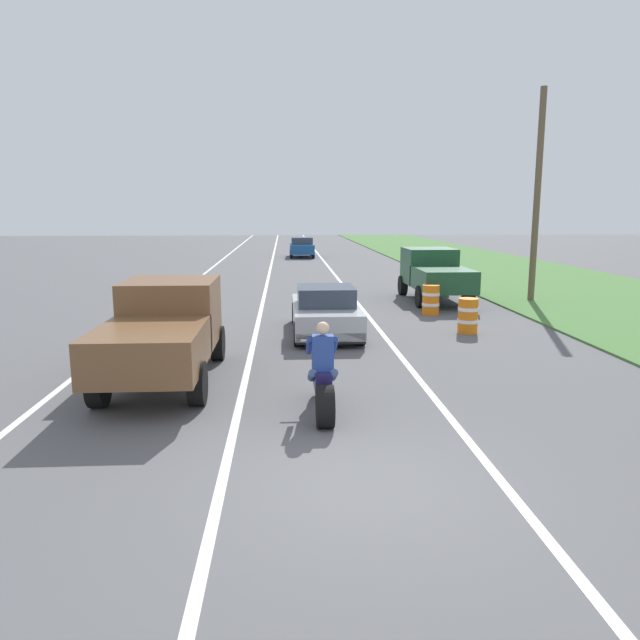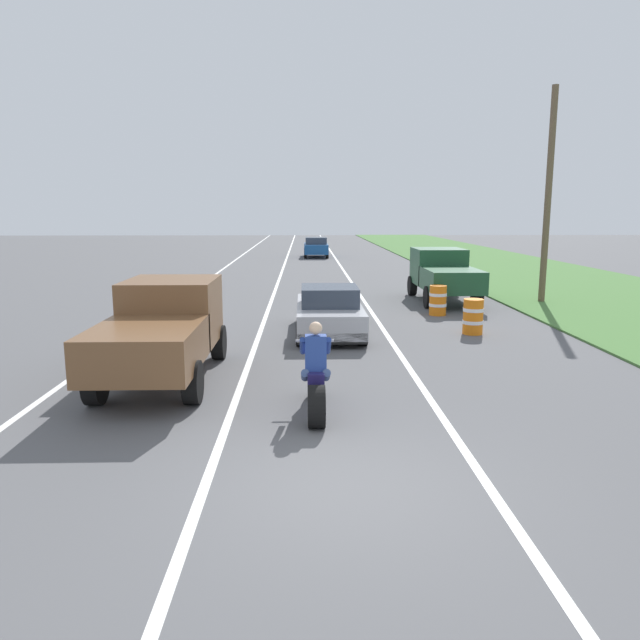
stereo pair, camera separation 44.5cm
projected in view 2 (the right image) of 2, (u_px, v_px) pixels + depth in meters
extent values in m
plane|color=#565659|center=(347.00, 489.00, 7.52)|extent=(160.00, 160.00, 0.00)
cube|color=white|center=(196.00, 288.00, 27.05)|extent=(0.14, 120.00, 0.01)
cube|color=white|center=(355.00, 288.00, 27.24)|extent=(0.14, 120.00, 0.01)
cube|color=white|center=(276.00, 288.00, 27.14)|extent=(0.14, 120.00, 0.01)
cube|color=#477538|center=(575.00, 286.00, 27.50)|extent=(10.00, 120.00, 0.06)
cylinder|color=black|center=(316.00, 406.00, 9.61)|extent=(0.28, 0.69, 0.69)
cylinder|color=black|center=(315.00, 381.00, 11.14)|extent=(0.12, 0.63, 0.63)
cube|color=#1E194C|center=(315.00, 377.00, 10.38)|extent=(0.28, 1.10, 0.36)
cylinder|color=#B2B2B7|center=(315.00, 363.00, 11.00)|extent=(0.08, 0.36, 0.73)
cylinder|color=#A5A5AA|center=(315.00, 341.00, 10.90)|extent=(0.70, 0.05, 0.05)
cube|color=navy|center=(316.00, 353.00, 10.07)|extent=(0.36, 0.24, 0.60)
sphere|color=beige|center=(316.00, 328.00, 9.99)|extent=(0.22, 0.22, 0.22)
cylinder|color=#384C7A|center=(305.00, 375.00, 10.16)|extent=(0.14, 0.47, 0.32)
cylinder|color=navy|center=(303.00, 346.00, 10.35)|extent=(0.10, 0.51, 0.40)
cylinder|color=#384C7A|center=(326.00, 375.00, 10.17)|extent=(0.14, 0.47, 0.32)
cylinder|color=navy|center=(328.00, 346.00, 10.36)|extent=(0.10, 0.51, 0.40)
cube|color=#B7B7BC|center=(329.00, 315.00, 17.01)|extent=(1.80, 4.30, 0.64)
cube|color=#333D4C|center=(329.00, 296.00, 16.70)|extent=(1.56, 1.70, 0.52)
cube|color=black|center=(333.00, 338.00, 15.03)|extent=(1.76, 0.20, 0.28)
cylinder|color=black|center=(301.00, 313.00, 18.59)|extent=(0.24, 0.64, 0.64)
cylinder|color=black|center=(353.00, 313.00, 18.64)|extent=(0.24, 0.64, 0.64)
cylinder|color=black|center=(301.00, 334.00, 15.45)|extent=(0.24, 0.64, 0.64)
cylinder|color=black|center=(363.00, 333.00, 15.49)|extent=(0.24, 0.64, 0.64)
cube|color=brown|center=(173.00, 311.00, 13.10)|extent=(1.90, 2.10, 1.40)
cube|color=#333D4C|center=(175.00, 292.00, 13.37)|extent=(1.67, 0.29, 0.57)
cube|color=brown|center=(147.00, 348.00, 10.94)|extent=(1.90, 2.70, 0.80)
cylinder|color=black|center=(144.00, 343.00, 14.02)|extent=(0.28, 0.80, 0.80)
cylinder|color=black|center=(219.00, 342.00, 14.06)|extent=(0.28, 0.80, 0.80)
cylinder|color=black|center=(95.00, 383.00, 10.72)|extent=(0.28, 0.80, 0.80)
cylinder|color=black|center=(193.00, 382.00, 10.77)|extent=(0.28, 0.80, 0.80)
cube|color=#1E4C2D|center=(438.00, 266.00, 23.79)|extent=(1.90, 2.10, 1.40)
cube|color=#333D4C|center=(437.00, 256.00, 24.06)|extent=(1.67, 0.29, 0.57)
cube|color=#1E4C2D|center=(452.00, 280.00, 21.63)|extent=(1.90, 2.70, 0.80)
cylinder|color=black|center=(412.00, 286.00, 24.71)|extent=(0.28, 0.80, 0.80)
cylinder|color=black|center=(454.00, 286.00, 24.75)|extent=(0.28, 0.80, 0.80)
cylinder|color=black|center=(429.00, 297.00, 21.41)|extent=(0.28, 0.80, 0.80)
cylinder|color=black|center=(477.00, 297.00, 21.46)|extent=(0.28, 0.80, 0.80)
cylinder|color=brown|center=(548.00, 197.00, 22.08)|extent=(0.24, 0.24, 7.89)
cylinder|color=orange|center=(473.00, 317.00, 16.90)|extent=(0.56, 0.56, 1.00)
cylinder|color=white|center=(473.00, 310.00, 16.86)|extent=(0.58, 0.58, 0.10)
cylinder|color=white|center=(473.00, 322.00, 16.93)|extent=(0.58, 0.58, 0.10)
cylinder|color=orange|center=(438.00, 300.00, 19.98)|extent=(0.56, 0.56, 1.00)
cylinder|color=white|center=(438.00, 294.00, 19.94)|extent=(0.58, 0.58, 0.10)
cylinder|color=white|center=(438.00, 305.00, 20.01)|extent=(0.58, 0.58, 0.10)
cube|color=#194C8C|center=(316.00, 248.00, 45.24)|extent=(1.76, 4.00, 0.70)
cube|color=#333D4C|center=(316.00, 241.00, 44.93)|extent=(1.56, 2.00, 0.50)
cylinder|color=black|center=(305.00, 252.00, 46.66)|extent=(0.20, 0.60, 0.60)
cylinder|color=black|center=(326.00, 252.00, 46.70)|extent=(0.20, 0.60, 0.60)
cylinder|color=black|center=(305.00, 254.00, 43.90)|extent=(0.20, 0.60, 0.60)
cylinder|color=black|center=(327.00, 254.00, 43.94)|extent=(0.20, 0.60, 0.60)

